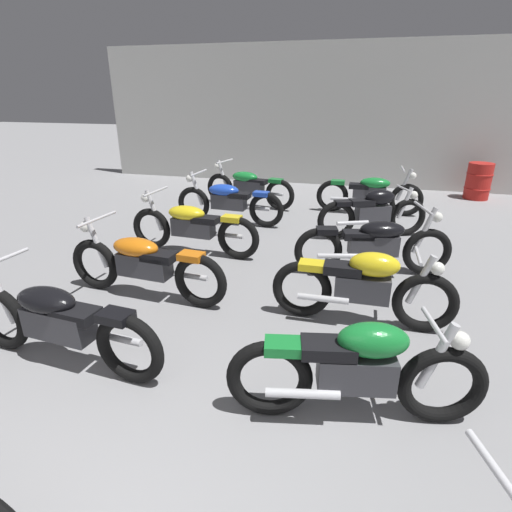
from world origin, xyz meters
TOP-DOWN VIEW (x-y plane):
  - back_wall at (0.00, 11.23)m, footprint 12.59×0.24m
  - motorcycle_left_row_1 at (-1.39, 2.36)m, footprint 2.17×0.68m
  - motorcycle_left_row_2 at (-1.32, 3.77)m, footprint 2.17×0.68m
  - motorcycle_left_row_3 at (-1.35, 5.32)m, footprint 2.17×0.68m
  - motorcycle_left_row_4 at (-1.33, 6.97)m, footprint 2.17×0.68m
  - motorcycle_left_row_5 at (-1.32, 8.34)m, footprint 2.15×0.73m
  - motorcycle_right_row_1 at (1.27, 2.36)m, footprint 1.95×0.64m
  - motorcycle_right_row_2 at (1.28, 3.82)m, footprint 1.97×0.48m
  - motorcycle_right_row_3 at (1.39, 5.23)m, footprint 2.13×0.82m
  - motorcycle_right_row_4 at (1.37, 6.87)m, footprint 1.86×0.87m
  - motorcycle_right_row_5 at (1.29, 8.41)m, footprint 2.17×0.68m
  - oil_drum at (3.77, 10.44)m, footprint 0.59×0.59m

SIDE VIEW (x-z plane):
  - oil_drum at x=3.77m, z-range 0.00..0.85m
  - motorcycle_left_row_1 at x=-1.39m, z-range -0.04..0.94m
  - motorcycle_left_row_2 at x=-1.32m, z-range -0.04..0.94m
  - motorcycle_left_row_3 at x=-1.35m, z-range -0.04..0.94m
  - motorcycle_left_row_4 at x=-1.33m, z-range -0.04..0.94m
  - motorcycle_left_row_5 at x=-1.32m, z-range -0.04..0.94m
  - motorcycle_right_row_3 at x=1.39m, z-range -0.04..0.94m
  - motorcycle_right_row_5 at x=1.29m, z-range -0.04..0.94m
  - motorcycle_right_row_1 at x=1.27m, z-range 0.02..0.90m
  - motorcycle_right_row_2 at x=1.28m, z-range 0.02..0.90m
  - motorcycle_right_row_4 at x=1.37m, z-range 0.02..0.90m
  - back_wall at x=0.00m, z-range 0.00..3.60m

